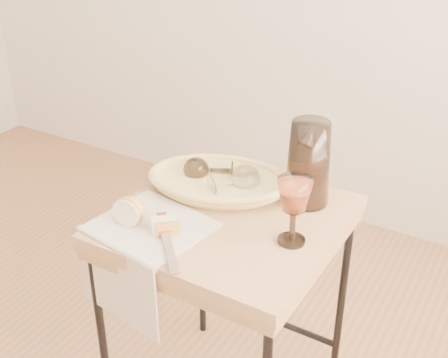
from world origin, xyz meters
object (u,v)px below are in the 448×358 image
Objects in this scene: bread_basket at (219,183)px; goblet_lying_b at (231,182)px; goblet_lying_a at (212,170)px; apple_half at (130,209)px; wine_goblet at (293,211)px; table_knife at (167,239)px; tea_towel at (151,226)px; pitcher at (308,163)px; side_table at (227,320)px.

goblet_lying_b reaches higher than bread_basket.
goblet_lying_b is at bearing 128.84° from goblet_lying_a.
goblet_lying_a is 0.29m from apple_half.
table_knife is at bearing -148.30° from wine_goblet.
wine_goblet is (0.32, -0.15, 0.04)m from goblet_lying_a.
tea_towel is at bearing 7.81° from apple_half.
wine_goblet is (0.24, -0.11, 0.04)m from goblet_lying_b.
wine_goblet reaches higher than apple_half.
tea_towel is at bearing -170.00° from goblet_lying_b.
goblet_lying_b is 0.48× the size of pitcher.
goblet_lying_a is 0.49× the size of table_knife.
tea_towel is 0.77× the size of bread_basket.
goblet_lying_a reaches higher than tea_towel.
apple_half is (-0.35, -0.34, -0.08)m from pitcher.
wine_goblet reaches higher than goblet_lying_b.
goblet_lying_b is 0.29m from apple_half.
bread_basket is 0.04m from goblet_lying_a.
apple_half reaches higher than table_knife.
apple_half is (-0.08, -0.28, -0.01)m from goblet_lying_a.
bread_basket is at bearing 87.15° from tea_towel.
pitcher reaches higher than apple_half.
goblet_lying_a is at bearing 101.38° from goblet_lying_b.
pitcher reaches higher than tea_towel.
bread_basket is 1.46× the size of table_knife.
goblet_lying_b is (0.09, -0.04, 0.00)m from goblet_lying_a.
bread_basket is 1.30× the size of pitcher.
pitcher is at bearing -28.91° from goblet_lying_b.
wine_goblet is (0.20, -0.03, 0.46)m from side_table.
goblet_lying_b is (0.11, 0.23, 0.05)m from tea_towel.
goblet_lying_a is at bearing 68.75° from apple_half.
side_table is 0.49m from apple_half.
bread_basket is at bearing 61.67° from apple_half.
tea_towel is 0.26m from bread_basket.
bread_basket is (0.05, 0.25, 0.02)m from tea_towel.
table_knife is at bearing -150.93° from goblet_lying_b.
table_knife is at bearing -18.38° from tea_towel.
wine_goblet is at bearing 79.27° from table_knife.
tea_towel is 1.55× the size of wine_goblet.
side_table is 0.54m from pitcher.
bread_basket is 0.30m from table_knife.
table_knife reaches higher than tea_towel.
wine_goblet is at bearing -80.13° from goblet_lying_b.
tea_towel is 3.34× the size of apple_half.
side_table is 0.44m from table_knife.
apple_half is 0.14m from table_knife.
tea_towel is at bearing -118.72° from bread_basket.
goblet_lying_a is at bearing 135.61° from side_table.
side_table is at bearing 55.67° from tea_towel.
apple_half is at bearing -117.99° from pitcher.
side_table is at bearing -65.74° from bread_basket.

